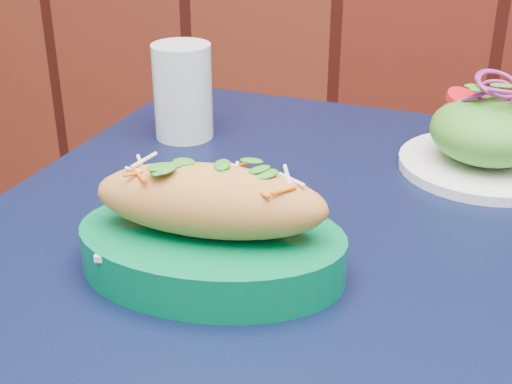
# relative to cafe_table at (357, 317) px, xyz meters

# --- Properties ---
(cafe_table) EXTENTS (0.92, 0.92, 0.75)m
(cafe_table) POSITION_rel_cafe_table_xyz_m (0.00, 0.00, 0.00)
(cafe_table) COLOR black
(cafe_table) RESTS_ON ground
(banh_mi_basket) EXTENTS (0.24, 0.16, 0.11)m
(banh_mi_basket) POSITION_rel_cafe_table_xyz_m (-0.13, -0.08, 0.13)
(banh_mi_basket) COLOR #006C3D
(banh_mi_basket) RESTS_ON cafe_table
(salad_plate) EXTENTS (0.20, 0.20, 0.11)m
(salad_plate) POSITION_rel_cafe_table_xyz_m (0.13, 0.21, 0.13)
(salad_plate) COLOR white
(salad_plate) RESTS_ON cafe_table
(water_glass) EXTENTS (0.08, 0.08, 0.12)m
(water_glass) POSITION_rel_cafe_table_xyz_m (-0.25, 0.24, 0.15)
(water_glass) COLOR silver
(water_glass) RESTS_ON cafe_table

